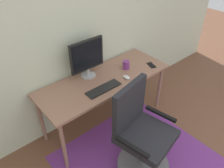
{
  "coord_description": "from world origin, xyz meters",
  "views": [
    {
      "loc": [
        -1.23,
        0.05,
        2.28
      ],
      "look_at": [
        0.07,
        1.56,
        0.84
      ],
      "focal_mm": 35.85,
      "sensor_mm": 36.0,
      "label": 1
    }
  ],
  "objects_px": {
    "desk": "(105,83)",
    "coffee_cup": "(126,65)",
    "monitor": "(87,57)",
    "office_chair": "(141,138)",
    "computer_mouse": "(126,77)",
    "keyboard": "(104,89)",
    "cell_phone": "(151,65)"
  },
  "relations": [
    {
      "from": "desk",
      "to": "coffee_cup",
      "type": "height_order",
      "value": "coffee_cup"
    },
    {
      "from": "monitor",
      "to": "office_chair",
      "type": "height_order",
      "value": "monitor"
    },
    {
      "from": "office_chair",
      "to": "desk",
      "type": "bearing_deg",
      "value": 69.0
    },
    {
      "from": "computer_mouse",
      "to": "coffee_cup",
      "type": "bearing_deg",
      "value": 48.01
    },
    {
      "from": "keyboard",
      "to": "office_chair",
      "type": "relative_size",
      "value": 0.41
    },
    {
      "from": "keyboard",
      "to": "cell_phone",
      "type": "distance_m",
      "value": 0.81
    },
    {
      "from": "cell_phone",
      "to": "keyboard",
      "type": "bearing_deg",
      "value": -161.34
    },
    {
      "from": "desk",
      "to": "keyboard",
      "type": "bearing_deg",
      "value": -132.91
    },
    {
      "from": "keyboard",
      "to": "cell_phone",
      "type": "height_order",
      "value": "keyboard"
    },
    {
      "from": "desk",
      "to": "coffee_cup",
      "type": "xyz_separation_m",
      "value": [
        0.35,
        -0.0,
        0.12
      ]
    },
    {
      "from": "desk",
      "to": "computer_mouse",
      "type": "distance_m",
      "value": 0.28
    },
    {
      "from": "monitor",
      "to": "computer_mouse",
      "type": "distance_m",
      "value": 0.53
    },
    {
      "from": "keyboard",
      "to": "coffee_cup",
      "type": "xyz_separation_m",
      "value": [
        0.5,
        0.16,
        0.04
      ]
    },
    {
      "from": "keyboard",
      "to": "cell_phone",
      "type": "xyz_separation_m",
      "value": [
        0.81,
        -0.01,
        -0.0
      ]
    },
    {
      "from": "monitor",
      "to": "cell_phone",
      "type": "relative_size",
      "value": 3.38
    },
    {
      "from": "desk",
      "to": "keyboard",
      "type": "distance_m",
      "value": 0.23
    },
    {
      "from": "desk",
      "to": "keyboard",
      "type": "xyz_separation_m",
      "value": [
        -0.15,
        -0.16,
        0.08
      ]
    },
    {
      "from": "coffee_cup",
      "to": "cell_phone",
      "type": "distance_m",
      "value": 0.35
    },
    {
      "from": "computer_mouse",
      "to": "office_chair",
      "type": "bearing_deg",
      "value": -119.51
    },
    {
      "from": "monitor",
      "to": "coffee_cup",
      "type": "relative_size",
      "value": 4.41
    },
    {
      "from": "desk",
      "to": "keyboard",
      "type": "height_order",
      "value": "keyboard"
    },
    {
      "from": "desk",
      "to": "monitor",
      "type": "height_order",
      "value": "monitor"
    },
    {
      "from": "computer_mouse",
      "to": "coffee_cup",
      "type": "xyz_separation_m",
      "value": [
        0.15,
        0.17,
        0.04
      ]
    },
    {
      "from": "office_chair",
      "to": "keyboard",
      "type": "bearing_deg",
      "value": 80.42
    },
    {
      "from": "desk",
      "to": "office_chair",
      "type": "xyz_separation_m",
      "value": [
        -0.13,
        -0.76,
        -0.24
      ]
    },
    {
      "from": "computer_mouse",
      "to": "desk",
      "type": "bearing_deg",
      "value": 139.03
    },
    {
      "from": "office_chair",
      "to": "computer_mouse",
      "type": "bearing_deg",
      "value": 49.42
    },
    {
      "from": "keyboard",
      "to": "coffee_cup",
      "type": "bearing_deg",
      "value": 17.56
    },
    {
      "from": "keyboard",
      "to": "computer_mouse",
      "type": "distance_m",
      "value": 0.35
    },
    {
      "from": "keyboard",
      "to": "monitor",
      "type": "bearing_deg",
      "value": 84.77
    },
    {
      "from": "cell_phone",
      "to": "office_chair",
      "type": "height_order",
      "value": "office_chair"
    },
    {
      "from": "monitor",
      "to": "computer_mouse",
      "type": "relative_size",
      "value": 4.55
    }
  ]
}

